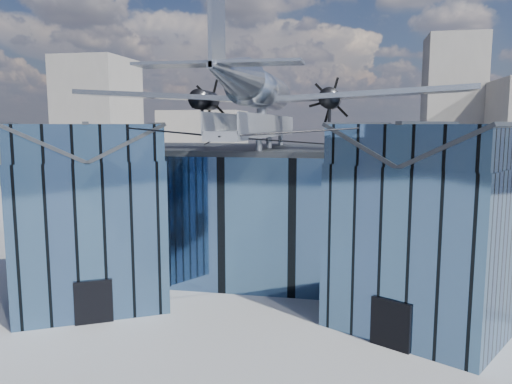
# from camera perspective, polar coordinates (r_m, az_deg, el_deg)

# --- Properties ---
(ground_plane) EXTENTS (120.00, 120.00, 0.00)m
(ground_plane) POSITION_cam_1_polar(r_m,az_deg,el_deg) (33.12, -0.69, -12.91)
(ground_plane) COLOR gray
(museum) EXTENTS (32.88, 24.50, 17.60)m
(museum) POSITION_cam_1_polar(r_m,az_deg,el_deg) (37.20, 1.14, -1.75)
(museum) COLOR #46688E
(museum) RESTS_ON ground
(bg_towers) EXTENTS (77.00, 24.50, 26.00)m
(bg_towers) POSITION_cam_1_polar(r_m,az_deg,el_deg) (80.97, 7.76, 6.51)
(bg_towers) COLOR gray
(bg_towers) RESTS_ON ground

